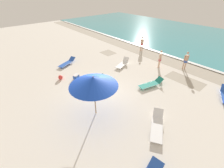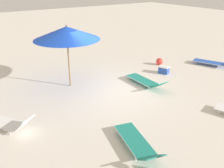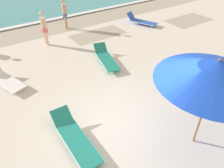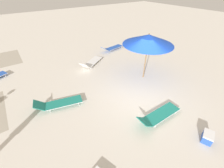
% 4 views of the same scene
% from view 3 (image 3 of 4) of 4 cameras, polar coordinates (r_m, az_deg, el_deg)
% --- Properties ---
extents(ground_plane, '(60.00, 60.00, 0.16)m').
position_cam_3_polar(ground_plane, '(6.95, 5.19, -12.01)').
color(ground_plane, silver).
extents(beach_umbrella, '(2.80, 2.80, 2.73)m').
position_cam_3_polar(beach_umbrella, '(5.50, 25.52, 2.99)').
color(beach_umbrella, olive).
rests_on(beach_umbrella, ground_plane).
extents(sun_lounger_under_umbrella, '(0.64, 2.23, 0.51)m').
position_cam_3_polar(sun_lounger_under_umbrella, '(6.45, -9.71, -13.59)').
color(sun_lounger_under_umbrella, '#1E8475').
rests_on(sun_lounger_under_umbrella, ground_plane).
extents(sun_lounger_beside_umbrella, '(1.71, 2.21, 0.58)m').
position_cam_3_polar(sun_lounger_beside_umbrella, '(9.86, 23.87, 3.06)').
color(sun_lounger_beside_umbrella, white).
rests_on(sun_lounger_beside_umbrella, ground_plane).
extents(sun_lounger_near_water_right, '(1.11, 2.23, 0.52)m').
position_cam_3_polar(sun_lounger_near_water_right, '(9.97, -1.55, 6.70)').
color(sun_lounger_near_water_right, '#1E8475').
rests_on(sun_lounger_near_water_right, ground_plane).
extents(sun_lounger_mid_beach_solo, '(1.20, 2.07, 0.62)m').
position_cam_3_polar(sun_lounger_mid_beach_solo, '(9.52, -26.21, 1.20)').
color(sun_lounger_mid_beach_solo, white).
rests_on(sun_lounger_mid_beach_solo, ground_plane).
extents(sun_lounger_mid_beach_pair_b, '(1.32, 2.04, 0.62)m').
position_cam_3_polar(sun_lounger_mid_beach_pair_b, '(14.51, 7.66, 16.04)').
color(sun_lounger_mid_beach_pair_b, blue).
rests_on(sun_lounger_mid_beach_pair_b, ground_plane).
extents(beachgoer_wading_adult, '(0.27, 0.45, 1.76)m').
position_cam_3_polar(beachgoer_wading_adult, '(11.83, -17.37, 14.17)').
color(beachgoer_wading_adult, beige).
rests_on(beachgoer_wading_adult, ground_plane).
extents(beachgoer_shoreline_child, '(0.32, 0.38, 1.76)m').
position_cam_3_polar(beachgoer_shoreline_child, '(13.78, -12.30, 17.91)').
color(beachgoer_shoreline_child, tan).
rests_on(beachgoer_shoreline_child, ground_plane).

